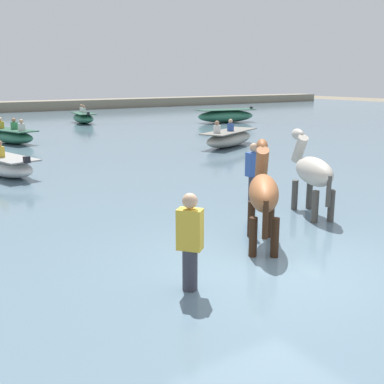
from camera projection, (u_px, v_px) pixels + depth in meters
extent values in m
plane|color=#756B56|center=(278.00, 288.00, 7.12)|extent=(120.00, 120.00, 0.00)
cube|color=slate|center=(58.00, 171.00, 15.17)|extent=(90.00, 90.00, 0.31)
ellipsoid|color=brown|center=(264.00, 193.00, 7.76)|extent=(1.25, 1.39, 0.56)
cylinder|color=black|center=(251.00, 228.00, 8.42)|extent=(0.13, 0.13, 0.95)
cylinder|color=black|center=(270.00, 228.00, 8.39)|extent=(0.13, 0.13, 0.95)
cylinder|color=black|center=(253.00, 247.00, 7.47)|extent=(0.13, 0.13, 0.95)
cylinder|color=black|center=(274.00, 247.00, 7.45)|extent=(0.13, 0.13, 0.95)
cylinder|color=brown|center=(262.00, 163.00, 8.39)|extent=(0.49, 0.54, 0.64)
ellipsoid|color=brown|center=(262.00, 146.00, 8.45)|extent=(0.46, 0.50, 0.24)
cylinder|color=black|center=(265.00, 220.00, 7.17)|extent=(0.09, 0.09, 0.60)
ellipsoid|color=beige|center=(314.00, 171.00, 9.55)|extent=(0.97, 1.47, 0.56)
cylinder|color=#45423C|center=(294.00, 202.00, 10.16)|extent=(0.13, 0.13, 0.95)
cylinder|color=#45423C|center=(309.00, 201.00, 10.22)|extent=(0.13, 0.13, 0.95)
cylinder|color=#45423C|center=(315.00, 215.00, 9.23)|extent=(0.13, 0.13, 0.95)
cylinder|color=#45423C|center=(331.00, 214.00, 9.29)|extent=(0.13, 0.13, 0.95)
cylinder|color=beige|center=(300.00, 149.00, 10.17)|extent=(0.40, 0.56, 0.64)
ellipsoid|color=beige|center=(298.00, 134.00, 10.23)|extent=(0.37, 0.52, 0.24)
cylinder|color=#45423C|center=(329.00, 191.00, 8.98)|extent=(0.09, 0.09, 0.60)
ellipsoid|color=#B2AD9E|center=(229.00, 139.00, 19.52)|extent=(3.55, 2.46, 0.59)
cube|color=slate|center=(230.00, 131.00, 19.44)|extent=(3.41, 2.36, 0.04)
cube|color=white|center=(217.00, 129.00, 18.64)|extent=(0.31, 0.28, 0.30)
sphere|color=#A37556|center=(217.00, 123.00, 18.58)|extent=(0.18, 0.18, 0.18)
cube|color=#3356A8|center=(231.00, 127.00, 19.38)|extent=(0.31, 0.28, 0.30)
sphere|color=tan|center=(231.00, 121.00, 19.33)|extent=(0.18, 0.18, 0.18)
ellipsoid|color=#337556|center=(226.00, 116.00, 29.94)|extent=(3.95, 2.10, 0.76)
cube|color=#1E4634|center=(226.00, 110.00, 29.85)|extent=(3.79, 2.02, 0.04)
cube|color=black|center=(251.00, 108.00, 30.50)|extent=(0.15, 0.18, 0.18)
ellipsoid|color=#337556|center=(12.00, 137.00, 20.40)|extent=(1.78, 2.93, 0.55)
cube|color=#1E4634|center=(11.00, 130.00, 20.33)|extent=(1.71, 2.81, 0.04)
cube|color=white|center=(22.00, 127.00, 19.83)|extent=(0.25, 0.30, 0.30)
sphere|color=tan|center=(21.00, 121.00, 19.78)|extent=(0.18, 0.18, 0.18)
cube|color=#388E51|center=(14.00, 126.00, 20.40)|extent=(0.25, 0.30, 0.30)
sphere|color=#A37556|center=(14.00, 120.00, 20.34)|extent=(0.18, 0.18, 0.18)
cube|color=gold|center=(1.00, 125.00, 20.74)|extent=(0.25, 0.30, 0.30)
sphere|color=beige|center=(0.00, 119.00, 20.68)|extent=(0.18, 0.18, 0.18)
ellipsoid|color=silver|center=(5.00, 167.00, 13.62)|extent=(1.53, 2.76, 0.52)
cube|color=gray|center=(5.00, 157.00, 13.56)|extent=(1.46, 2.64, 0.04)
cube|color=black|center=(27.00, 160.00, 12.72)|extent=(0.18, 0.15, 0.18)
cube|color=gold|center=(0.00, 152.00, 13.42)|extent=(0.24, 0.30, 0.30)
ellipsoid|color=#337556|center=(83.00, 118.00, 29.45)|extent=(1.49, 2.99, 0.59)
cube|color=#1E4634|center=(83.00, 113.00, 29.38)|extent=(1.43, 2.87, 0.04)
cube|color=black|center=(88.00, 113.00, 28.15)|extent=(0.18, 0.14, 0.18)
cube|color=white|center=(82.00, 110.00, 30.08)|extent=(0.22, 0.28, 0.30)
sphere|color=#A37556|center=(81.00, 106.00, 30.03)|extent=(0.18, 0.18, 0.18)
cube|color=white|center=(84.00, 110.00, 29.36)|extent=(0.22, 0.28, 0.30)
sphere|color=#A37556|center=(84.00, 106.00, 29.31)|extent=(0.18, 0.18, 0.18)
cylinder|color=#383842|center=(253.00, 195.00, 10.92)|extent=(0.20, 0.20, 0.88)
cube|color=#3356A8|center=(253.00, 164.00, 10.75)|extent=(0.34, 0.23, 0.54)
sphere|color=tan|center=(254.00, 148.00, 10.66)|extent=(0.20, 0.20, 0.20)
cylinder|color=#383842|center=(190.00, 281.00, 6.30)|extent=(0.20, 0.20, 0.88)
cube|color=gold|center=(190.00, 229.00, 6.14)|extent=(0.36, 0.37, 0.54)
sphere|color=tan|center=(190.00, 201.00, 6.05)|extent=(0.20, 0.20, 0.20)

